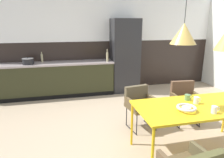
{
  "coord_description": "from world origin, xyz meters",
  "views": [
    {
      "loc": [
        -1.15,
        -2.83,
        1.86
      ],
      "look_at": [
        -0.31,
        0.72,
        0.87
      ],
      "focal_mm": 32.6,
      "sensor_mm": 36.0,
      "label": 1
    }
  ],
  "objects_px": {
    "pendant_lamp_over_table_near": "(184,34)",
    "bottle_oil_tall": "(42,58)",
    "dining_table": "(198,108)",
    "mug_short_terracotta": "(188,97)",
    "refrigerator_column": "(125,56)",
    "armchair_by_stool": "(140,101)",
    "mug_tall_blue": "(196,100)",
    "fruit_bowl": "(186,108)",
    "bottle_wine_green": "(107,57)",
    "armchair_corner_seat": "(185,97)",
    "mug_wide_latte": "(214,110)",
    "cooking_pot": "(28,61)"
  },
  "relations": [
    {
      "from": "armchair_by_stool",
      "to": "fruit_bowl",
      "type": "xyz_separation_m",
      "value": [
        0.25,
        -1.05,
        0.29
      ]
    },
    {
      "from": "refrigerator_column",
      "to": "pendant_lamp_over_table_near",
      "type": "bearing_deg",
      "value": -93.44
    },
    {
      "from": "bottle_oil_tall",
      "to": "cooking_pot",
      "type": "bearing_deg",
      "value": -136.94
    },
    {
      "from": "mug_short_terracotta",
      "to": "bottle_wine_green",
      "type": "height_order",
      "value": "bottle_wine_green"
    },
    {
      "from": "dining_table",
      "to": "mug_short_terracotta",
      "type": "xyz_separation_m",
      "value": [
        -0.03,
        0.22,
        0.09
      ]
    },
    {
      "from": "mug_short_terracotta",
      "to": "pendant_lamp_over_table_near",
      "type": "distance_m",
      "value": 1.05
    },
    {
      "from": "armchair_by_stool",
      "to": "mug_tall_blue",
      "type": "relative_size",
      "value": 6.35
    },
    {
      "from": "mug_short_terracotta",
      "to": "fruit_bowl",
      "type": "bearing_deg",
      "value": -125.26
    },
    {
      "from": "bottle_wine_green",
      "to": "pendant_lamp_over_table_near",
      "type": "distance_m",
      "value": 3.05
    },
    {
      "from": "refrigerator_column",
      "to": "mug_short_terracotta",
      "type": "relative_size",
      "value": 15.43
    },
    {
      "from": "mug_wide_latte",
      "to": "cooking_pot",
      "type": "relative_size",
      "value": 0.41
    },
    {
      "from": "dining_table",
      "to": "refrigerator_column",
      "type": "bearing_deg",
      "value": 93.18
    },
    {
      "from": "armchair_by_stool",
      "to": "mug_short_terracotta",
      "type": "bearing_deg",
      "value": 115.11
    },
    {
      "from": "mug_short_terracotta",
      "to": "cooking_pot",
      "type": "xyz_separation_m",
      "value": [
        -2.66,
        2.77,
        0.18
      ]
    },
    {
      "from": "armchair_corner_seat",
      "to": "mug_tall_blue",
      "type": "relative_size",
      "value": 6.64
    },
    {
      "from": "refrigerator_column",
      "to": "dining_table",
      "type": "height_order",
      "value": "refrigerator_column"
    },
    {
      "from": "armchair_corner_seat",
      "to": "mug_tall_blue",
      "type": "xyz_separation_m",
      "value": [
        -0.37,
        -0.85,
        0.29
      ]
    },
    {
      "from": "armchair_by_stool",
      "to": "bottle_oil_tall",
      "type": "distance_m",
      "value": 3.04
    },
    {
      "from": "armchair_by_stool",
      "to": "mug_short_terracotta",
      "type": "distance_m",
      "value": 0.91
    },
    {
      "from": "armchair_by_stool",
      "to": "pendant_lamp_over_table_near",
      "type": "distance_m",
      "value": 1.58
    },
    {
      "from": "mug_tall_blue",
      "to": "pendant_lamp_over_table_near",
      "type": "height_order",
      "value": "pendant_lamp_over_table_near"
    },
    {
      "from": "fruit_bowl",
      "to": "mug_wide_latte",
      "type": "bearing_deg",
      "value": -26.09
    },
    {
      "from": "pendant_lamp_over_table_near",
      "to": "bottle_oil_tall",
      "type": "bearing_deg",
      "value": 121.52
    },
    {
      "from": "armchair_by_stool",
      "to": "fruit_bowl",
      "type": "relative_size",
      "value": 2.92
    },
    {
      "from": "armchair_by_stool",
      "to": "mug_tall_blue",
      "type": "bearing_deg",
      "value": 112.12
    },
    {
      "from": "refrigerator_column",
      "to": "armchair_corner_seat",
      "type": "bearing_deg",
      "value": -75.31
    },
    {
      "from": "armchair_by_stool",
      "to": "fruit_bowl",
      "type": "distance_m",
      "value": 1.12
    },
    {
      "from": "mug_wide_latte",
      "to": "armchair_corner_seat",
      "type": "bearing_deg",
      "value": 73.49
    },
    {
      "from": "bottle_oil_tall",
      "to": "pendant_lamp_over_table_near",
      "type": "distance_m",
      "value": 3.95
    },
    {
      "from": "refrigerator_column",
      "to": "dining_table",
      "type": "distance_m",
      "value": 3.08
    },
    {
      "from": "fruit_bowl",
      "to": "bottle_wine_green",
      "type": "height_order",
      "value": "bottle_wine_green"
    },
    {
      "from": "bottle_oil_tall",
      "to": "fruit_bowl",
      "type": "bearing_deg",
      "value": -58.13
    },
    {
      "from": "refrigerator_column",
      "to": "bottle_oil_tall",
      "type": "height_order",
      "value": "refrigerator_column"
    },
    {
      "from": "armchair_corner_seat",
      "to": "bottle_wine_green",
      "type": "relative_size",
      "value": 2.38
    },
    {
      "from": "armchair_by_stool",
      "to": "bottle_wine_green",
      "type": "relative_size",
      "value": 2.28
    },
    {
      "from": "mug_tall_blue",
      "to": "mug_short_terracotta",
      "type": "bearing_deg",
      "value": 105.72
    },
    {
      "from": "mug_wide_latte",
      "to": "mug_short_terracotta",
      "type": "distance_m",
      "value": 0.5
    },
    {
      "from": "fruit_bowl",
      "to": "mug_short_terracotta",
      "type": "distance_m",
      "value": 0.42
    },
    {
      "from": "dining_table",
      "to": "armchair_by_stool",
      "type": "relative_size",
      "value": 2.35
    },
    {
      "from": "armchair_by_stool",
      "to": "cooking_pot",
      "type": "relative_size",
      "value": 2.69
    },
    {
      "from": "dining_table",
      "to": "bottle_oil_tall",
      "type": "height_order",
      "value": "bottle_oil_tall"
    },
    {
      "from": "armchair_corner_seat",
      "to": "bottle_wine_green",
      "type": "bearing_deg",
      "value": -56.82
    },
    {
      "from": "refrigerator_column",
      "to": "bottle_wine_green",
      "type": "height_order",
      "value": "refrigerator_column"
    },
    {
      "from": "pendant_lamp_over_table_near",
      "to": "mug_short_terracotta",
      "type": "bearing_deg",
      "value": 37.98
    },
    {
      "from": "dining_table",
      "to": "bottle_oil_tall",
      "type": "relative_size",
      "value": 6.82
    },
    {
      "from": "armchair_by_stool",
      "to": "armchair_corner_seat",
      "type": "height_order",
      "value": "armchair_corner_seat"
    },
    {
      "from": "mug_wide_latte",
      "to": "bottle_wine_green",
      "type": "xyz_separation_m",
      "value": [
        -0.74,
        3.18,
        0.23
      ]
    },
    {
      "from": "fruit_bowl",
      "to": "cooking_pot",
      "type": "relative_size",
      "value": 0.92
    },
    {
      "from": "refrigerator_column",
      "to": "pendant_lamp_over_table_near",
      "type": "height_order",
      "value": "pendant_lamp_over_table_near"
    },
    {
      "from": "armchair_corner_seat",
      "to": "mug_wide_latte",
      "type": "relative_size",
      "value": 6.79
    }
  ]
}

